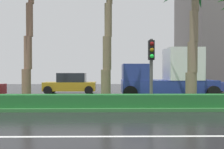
# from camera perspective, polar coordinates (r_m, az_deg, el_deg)

# --- Properties ---
(ground_plane) EXTENTS (90.00, 42.00, 0.10)m
(ground_plane) POSITION_cam_1_polar(r_m,az_deg,el_deg) (14.09, -11.72, -7.04)
(ground_plane) COLOR black
(near_lane_divider_stripe) EXTENTS (81.00, 0.14, 0.01)m
(near_lane_divider_stripe) POSITION_cam_1_polar(r_m,az_deg,el_deg) (7.44, -22.34, -13.72)
(near_lane_divider_stripe) COLOR white
(near_lane_divider_stripe) RESTS_ON ground_plane
(median_strip) EXTENTS (85.50, 4.00, 0.15)m
(median_strip) POSITION_cam_1_polar(r_m,az_deg,el_deg) (13.10, -12.56, -7.08)
(median_strip) COLOR #2D6B33
(median_strip) RESTS_ON ground_plane
(median_hedge) EXTENTS (76.50, 0.70, 0.60)m
(median_hedge) POSITION_cam_1_polar(r_m,az_deg,el_deg) (11.69, -13.98, -6.18)
(median_hedge) COLOR #1E6028
(median_hedge) RESTS_ON median_strip
(palm_tree_centre_right) EXTENTS (4.57, 4.07, 7.13)m
(palm_tree_centre_right) POSITION_cam_1_polar(r_m,az_deg,el_deg) (13.90, 19.28, 16.10)
(palm_tree_centre_right) COLOR #75644B
(palm_tree_centre_right) RESTS_ON median_strip
(traffic_signal_median_right) EXTENTS (0.28, 0.43, 3.30)m
(traffic_signal_median_right) POSITION_cam_1_polar(r_m,az_deg,el_deg) (11.76, 9.47, 3.49)
(traffic_signal_median_right) COLOR #4C4C47
(traffic_signal_median_right) RESTS_ON median_strip
(car_in_traffic_second) EXTENTS (4.30, 2.02, 1.72)m
(car_in_traffic_second) POSITION_cam_1_polar(r_m,az_deg,el_deg) (20.24, -9.93, -2.17)
(car_in_traffic_second) COLOR #B28C1E
(car_in_traffic_second) RESTS_ON ground_plane
(box_truck_lead) EXTENTS (6.40, 2.64, 3.46)m
(box_truck_lead) POSITION_cam_1_polar(r_m,az_deg,el_deg) (16.94, 13.50, -0.31)
(box_truck_lead) COLOR navy
(box_truck_lead) RESTS_ON ground_plane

